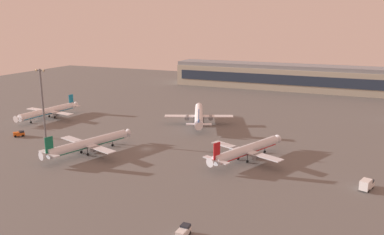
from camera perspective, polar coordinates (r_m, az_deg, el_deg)
ground_plane at (r=143.71m, az=-6.46°, el=-4.47°), size 416.00×416.00×0.00m
terminal_building at (r=271.24m, az=16.23°, el=5.41°), size 177.64×22.40×16.40m
airplane_taxiway_distant at (r=141.69m, az=-14.61°, el=-3.64°), size 27.15×34.53×9.08m
airplane_terminal_side at (r=131.73m, az=7.74°, el=-4.64°), size 26.52×33.61×9.05m
airplane_near_gate at (r=197.32m, az=-19.76°, el=0.83°), size 27.63×35.44×9.09m
airplane_mid_apron at (r=175.92m, az=0.99°, el=0.27°), size 29.25×37.08×9.95m
baggage_tractor at (r=87.83m, az=-1.21°, el=-15.90°), size 2.07×4.18×2.25m
catering_truck at (r=118.97m, az=23.65°, el=-8.70°), size 3.97×6.10×3.05m
cargo_loader at (r=171.61m, az=-23.42°, el=-2.12°), size 4.18×4.42×2.25m
apron_light_west at (r=162.46m, az=-20.56°, el=2.45°), size 4.80×0.90×26.97m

